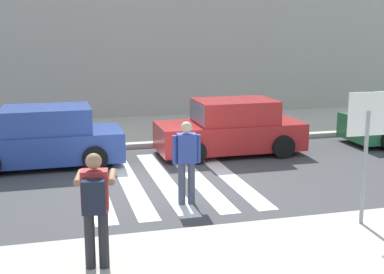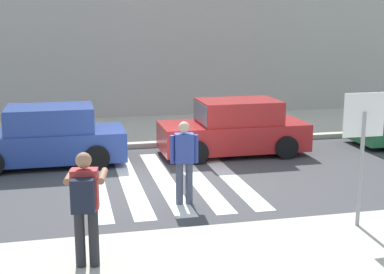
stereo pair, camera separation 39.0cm
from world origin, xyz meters
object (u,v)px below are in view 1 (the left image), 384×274
(photographer_with_backpack, at_px, (95,201))
(parked_car_red, at_px, (231,129))
(stop_sign, at_px, (367,129))
(parked_car_blue, at_px, (44,139))
(pedestrian_crossing, at_px, (187,158))

(photographer_with_backpack, relative_size, parked_car_red, 0.42)
(stop_sign, distance_m, parked_car_blue, 8.27)
(stop_sign, bearing_deg, photographer_with_backpack, -172.65)
(pedestrian_crossing, bearing_deg, parked_car_blue, 126.04)
(photographer_with_backpack, relative_size, parked_car_blue, 0.42)
(photographer_with_backpack, bearing_deg, parked_car_red, 56.86)
(photographer_with_backpack, relative_size, pedestrian_crossing, 1.00)
(parked_car_blue, xyz_separation_m, parked_car_red, (5.13, 0.00, 0.00))
(stop_sign, bearing_deg, parked_car_red, 93.37)
(stop_sign, xyz_separation_m, parked_car_red, (-0.36, 6.08, -1.13))
(photographer_with_backpack, distance_m, parked_car_blue, 6.75)
(parked_car_red, bearing_deg, photographer_with_backpack, -123.14)
(photographer_with_backpack, xyz_separation_m, parked_car_red, (4.37, 6.69, -0.44))
(stop_sign, relative_size, photographer_with_backpack, 1.37)
(pedestrian_crossing, relative_size, parked_car_red, 0.42)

